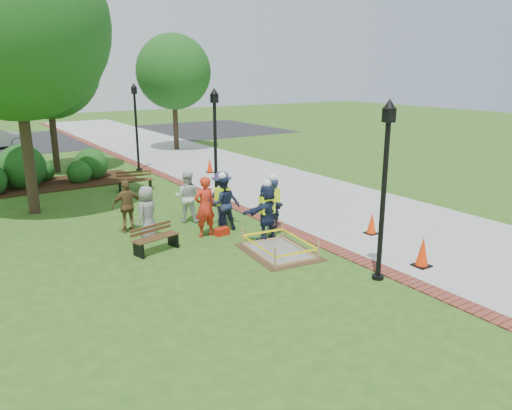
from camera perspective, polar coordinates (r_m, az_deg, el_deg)
ground at (r=13.82m, az=1.00°, el=-5.40°), size 100.00×100.00×0.00m
sidewalk at (r=24.55m, az=-2.50°, el=3.79°), size 6.00×60.00×0.02m
brick_edging at (r=23.09m, az=-9.45°, el=2.88°), size 0.50×60.00×0.03m
mulch_bed at (r=23.59m, az=-22.07°, el=2.23°), size 7.00×3.00×0.05m
parking_lot at (r=38.69m, az=-22.31°, el=6.87°), size 36.00×12.00×0.01m
wet_concrete_pad at (r=13.74m, az=2.63°, el=-4.51°), size 1.94×2.47×0.55m
bench_near at (r=14.06m, az=-11.35°, el=-4.34°), size 1.40×0.75×0.72m
bench_far at (r=21.36m, az=-13.65°, el=2.30°), size 1.50×0.76×0.78m
cone_front at (r=13.37m, az=18.50°, el=-5.18°), size 0.41×0.41×0.80m
cone_back at (r=15.58m, az=13.08°, el=-2.08°), size 0.36×0.36×0.70m
cone_far at (r=24.41m, az=-5.31°, el=4.49°), size 0.37×0.37×0.72m
toolbox at (r=15.21m, az=-3.92°, el=-3.04°), size 0.48×0.31×0.22m
lamp_near at (r=11.74m, az=14.49°, el=3.00°), size 0.28×0.28×4.26m
lamp_mid at (r=18.02m, az=-4.69°, el=7.56°), size 0.28×0.28×4.26m
lamp_far at (r=25.29m, az=-13.56°, el=9.39°), size 0.28×0.28×4.26m
tree_left at (r=18.59m, az=-26.08°, el=18.04°), size 6.14×6.14×9.34m
tree_back at (r=25.93m, az=-22.82°, el=14.34°), size 4.84×4.84×7.41m
tree_right at (r=31.71m, az=-9.41°, el=14.77°), size 4.53×4.53×7.00m
shrub_b at (r=23.67m, az=-24.98°, el=1.91°), size 1.97×1.97×1.97m
shrub_c at (r=23.62m, az=-19.45°, el=2.45°), size 1.08×1.08×1.08m
shrub_d at (r=24.40m, az=-18.18°, el=2.95°), size 1.51×1.51×1.51m
shrub_e at (r=24.62m, az=-23.07°, el=2.59°), size 1.01×1.01×1.01m
casual_person_a at (r=14.91m, az=-12.32°, el=-0.93°), size 0.62×0.58×1.62m
casual_person_b at (r=14.94m, az=-5.89°, el=-0.20°), size 0.59×0.39×1.83m
casual_person_c at (r=16.46m, az=-7.87°, el=0.93°), size 0.64×0.60×1.69m
casual_person_d at (r=15.78m, az=-14.48°, el=-0.13°), size 0.54×0.36×1.64m
casual_person_e at (r=16.05m, az=-3.90°, el=0.78°), size 0.66×0.57×1.75m
hivis_worker_a at (r=14.56m, az=1.25°, el=-0.57°), size 0.58×0.43×1.82m
hivis_worker_b at (r=15.55m, az=1.90°, el=0.37°), size 0.58×0.44×1.77m
hivis_worker_c at (r=15.50m, az=-3.83°, el=0.42°), size 0.61×0.47×1.84m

